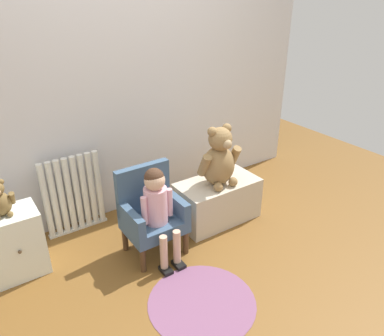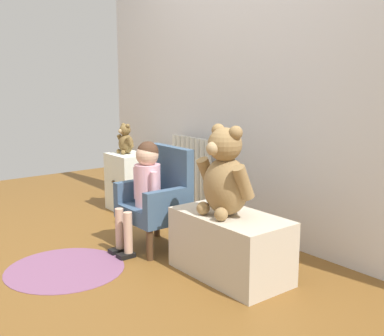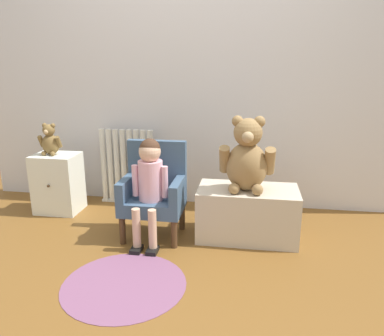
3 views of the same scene
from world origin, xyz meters
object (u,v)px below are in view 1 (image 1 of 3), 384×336
Objects in this scene: small_dresser at (16,243)px; child_figure at (157,202)px; low_bench at (217,201)px; floor_rug at (202,302)px; large_teddy_bear at (219,159)px; radiator at (73,195)px; child_armchair at (151,212)px.

small_dresser is 1.03m from child_figure.
low_bench is 0.99× the size of floor_rug.
large_teddy_bear is (0.65, 0.13, 0.12)m from child_figure.
floor_rug is at bearing -72.95° from radiator.
child_figure is 1.04× the size of low_bench.
child_figure is 0.75m from low_bench.
floor_rug is (-0.01, -0.57, -0.48)m from child_figure.
child_figure reaches higher than floor_rug.
child_figure reaches higher than child_armchair.
radiator is 0.71m from child_armchair.
floor_rug is at bearing -47.44° from small_dresser.
child_figure reaches higher than radiator.
small_dresser is 0.96× the size of large_teddy_bear.
child_armchair is (0.91, -0.30, 0.09)m from small_dresser.
small_dresser is (-0.52, -0.28, -0.08)m from radiator.
radiator is at bearing 151.54° from large_teddy_bear.
low_bench is at bearing 46.93° from floor_rug.
large_teddy_bear is at bearing 46.48° from floor_rug.
small_dresser is at bearing 155.68° from child_figure.
child_armchair is at bearing -176.10° from low_bench.
radiator is 0.98× the size of child_armchair.
child_figure reaches higher than small_dresser.
child_armchair is at bearing 89.20° from floor_rug.
radiator is 1.35× the size of small_dresser.
floor_rug is at bearing -133.07° from low_bench.
radiator is 0.95× the size of low_bench.
child_figure is at bearing -24.32° from small_dresser.
low_bench is (0.67, 0.05, -0.15)m from child_armchair.
radiator is at bearing 28.69° from small_dresser.
small_dresser is 1.63m from large_teddy_bear.
floor_rug is (-0.68, -0.73, -0.18)m from low_bench.
radiator is 1.21m from low_bench.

